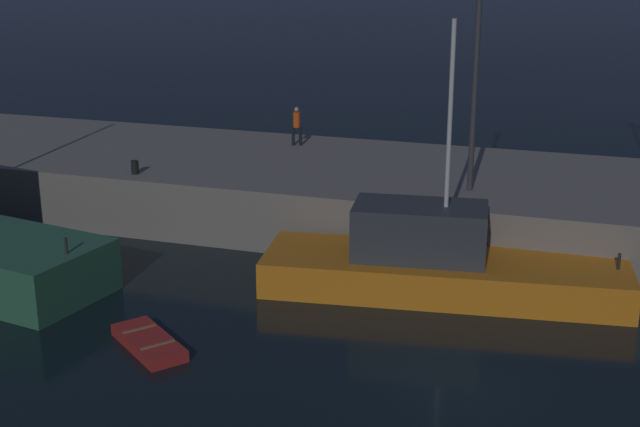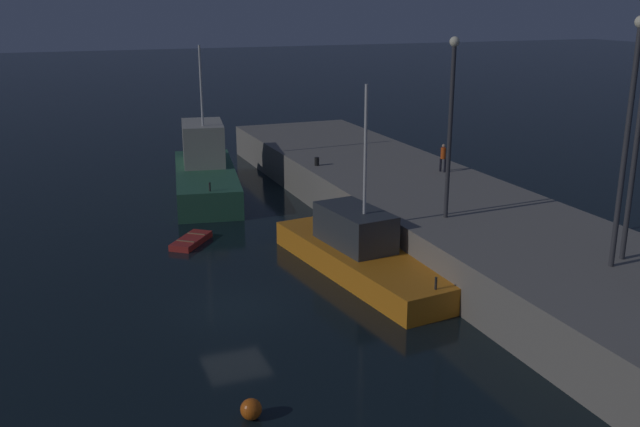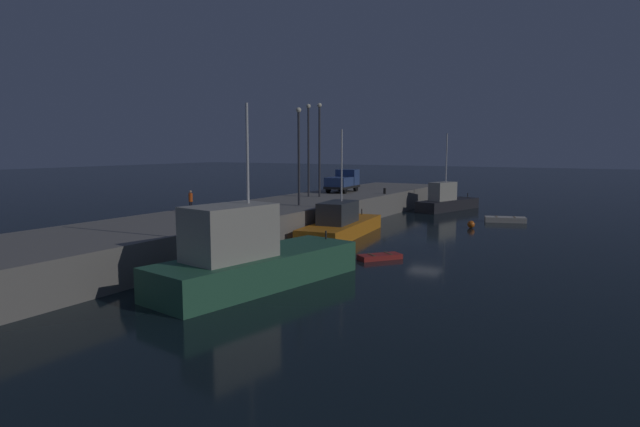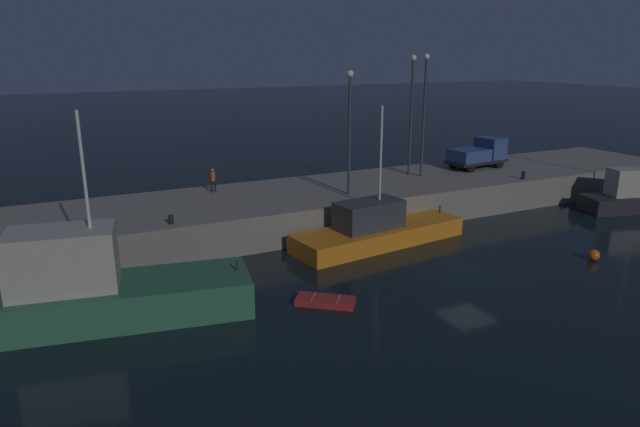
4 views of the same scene
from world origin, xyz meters
name	(u,v)px [view 2 (image 2 of 4)]	position (x,y,z in m)	size (l,w,h in m)	color
ground_plane	(234,309)	(0.00, 0.00, 0.00)	(320.00, 320.00, 0.00)	black
pier_quay	(501,245)	(0.00, 12.54, 1.11)	(58.11, 9.07, 2.22)	gray
fishing_boat_blue	(361,253)	(-1.85, 6.40, 0.93)	(11.56, 4.64, 8.42)	orange
fishing_boat_white	(205,171)	(-18.09, 3.01, 1.45)	(12.35, 5.66, 9.19)	#2D6647
rowboat_white_mid	(191,241)	(-8.55, 0.08, 0.16)	(2.82, 2.54, 0.36)	#B22823
mooring_buoy_near	(251,409)	(7.72, -1.53, 0.32)	(0.64, 0.64, 0.64)	orange
lamp_post_west	(451,115)	(-1.55, 10.49, 6.93)	(0.44, 0.44, 8.07)	#38383D
lamp_post_east	(639,125)	(5.72, 13.93, 7.40)	(0.44, 0.44, 8.98)	#38383D
lamp_post_central	(628,128)	(6.19, 12.96, 7.44)	(0.44, 0.44, 9.07)	#38383D
dockworker	(443,156)	(-9.50, 15.07, 3.14)	(0.41, 0.39, 1.62)	black
bollard_central	(317,161)	(-13.69, 8.88, 2.47)	(0.28, 0.28, 0.50)	black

